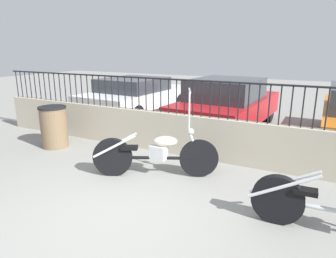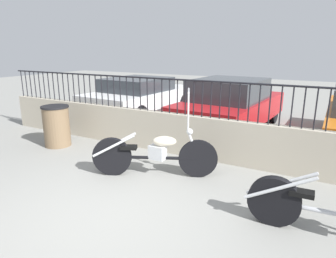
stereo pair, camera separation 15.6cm
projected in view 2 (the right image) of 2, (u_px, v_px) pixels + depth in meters
name	position (u px, v px, depth m)	size (l,w,h in m)	color
ground_plane	(108.00, 217.00, 3.96)	(40.00, 40.00, 0.00)	gray
low_wall	(193.00, 136.00, 6.09)	(10.71, 0.18, 0.86)	#B2A893
fence_railing	(194.00, 92.00, 5.86)	(10.71, 0.04, 0.72)	black
motorcycle_black	(149.00, 153.00, 5.15)	(1.99, 1.03, 1.52)	black
trash_bin	(57.00, 126.00, 6.77)	(0.60, 0.60, 0.92)	brown
car_white	(140.00, 96.00, 9.75)	(2.08, 4.11, 1.26)	black
car_red	(230.00, 104.00, 8.15)	(2.12, 4.24, 1.38)	black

